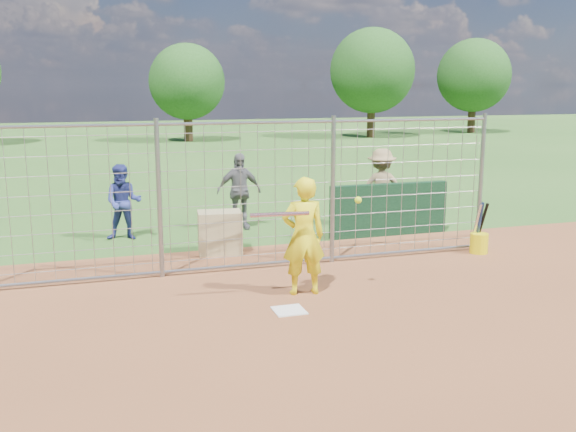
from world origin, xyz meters
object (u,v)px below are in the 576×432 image
object	(u,v)px
bystander_a	(123,202)
bystander_b	(239,191)
bystander_c	(381,188)
equipment_bin	(220,232)
batter	(304,236)
bucket_with_bats	(479,240)

from	to	relation	value
bystander_a	bystander_b	xyz separation A→B (m)	(2.47, 0.26, 0.06)
bystander_a	bystander_b	bearing A→B (deg)	18.54
bystander_c	equipment_bin	xyz separation A→B (m)	(-3.92, -1.28, -0.47)
batter	equipment_bin	distance (m)	2.88
batter	bucket_with_bats	xyz separation A→B (m)	(3.93, 1.28, -0.65)
bystander_a	bucket_with_bats	xyz separation A→B (m)	(6.29, -3.14, -0.53)
batter	bystander_a	world-z (taller)	batter
batter	equipment_bin	xyz separation A→B (m)	(-0.72, 2.75, -0.50)
bystander_a	equipment_bin	size ratio (longest dim) A/B	1.94
bystander_c	equipment_bin	bearing A→B (deg)	32.86
bystander_c	bucket_with_bats	size ratio (longest dim) A/B	1.78
batter	bystander_b	xyz separation A→B (m)	(0.11, 4.68, -0.06)
batter	bucket_with_bats	size ratio (longest dim) A/B	1.84
bystander_a	bystander_b	size ratio (longest dim) A/B	0.92
bystander_b	bystander_c	distance (m)	3.16
equipment_bin	bystander_a	bearing A→B (deg)	141.12
batter	bystander_b	size ratio (longest dim) A/B	1.07
equipment_bin	batter	bearing A→B (deg)	-68.64
bystander_c	equipment_bin	world-z (taller)	bystander_c
batter	bystander_a	distance (m)	5.01
bystander_a	bucket_with_bats	size ratio (longest dim) A/B	1.59
batter	bystander_c	world-z (taller)	batter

